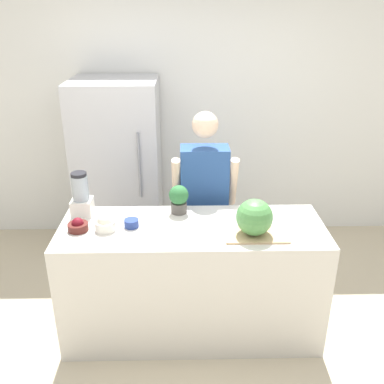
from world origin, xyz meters
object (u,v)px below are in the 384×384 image
object	(u,v)px
refrigerator	(119,169)
person	(204,204)
watermelon	(254,217)
blender	(81,196)
bowl_cream	(105,223)
potted_plant	(179,198)
bowl_small_blue	(131,223)
bowl_cherries	(78,226)

from	to	relation	value
refrigerator	person	distance (m)	1.06
watermelon	blender	xyz separation A→B (m)	(-1.22, 0.34, 0.01)
watermelon	bowl_cream	xyz separation A→B (m)	(-1.01, 0.10, -0.09)
person	blender	size ratio (longest dim) A/B	4.80
refrigerator	potted_plant	bearing A→B (deg)	-60.38
potted_plant	watermelon	bearing A→B (deg)	-35.33
bowl_small_blue	potted_plant	world-z (taller)	potted_plant
refrigerator	bowl_small_blue	xyz separation A→B (m)	(0.26, -1.26, 0.07)
blender	person	bearing A→B (deg)	20.96
refrigerator	watermelon	size ratio (longest dim) A/B	6.97
person	bowl_cherries	distance (m)	1.09
potted_plant	blender	bearing A→B (deg)	-178.62
bowl_small_blue	bowl_cherries	bearing A→B (deg)	-173.38
bowl_cherries	blender	size ratio (longest dim) A/B	0.42
bowl_small_blue	potted_plant	distance (m)	0.41
refrigerator	bowl_cream	xyz separation A→B (m)	(0.09, -1.30, 0.09)
bowl_cherries	refrigerator	bearing A→B (deg)	85.44
person	potted_plant	xyz separation A→B (m)	(-0.21, -0.34, 0.20)
potted_plant	bowl_cherries	bearing A→B (deg)	-159.25
person	bowl_cream	xyz separation A→B (m)	(-0.71, -0.60, 0.14)
refrigerator	bowl_small_blue	size ratio (longest dim) A/B	16.98
watermelon	bowl_cherries	world-z (taller)	watermelon
bowl_cream	bowl_small_blue	bearing A→B (deg)	13.67
bowl_cherries	watermelon	bearing A→B (deg)	-4.55
bowl_small_blue	potted_plant	size ratio (longest dim) A/B	0.47
blender	watermelon	bearing A→B (deg)	-15.63
bowl_cream	potted_plant	bearing A→B (deg)	27.53
refrigerator	bowl_cherries	world-z (taller)	refrigerator
person	refrigerator	bearing A→B (deg)	138.58
bowl_cream	blender	bearing A→B (deg)	130.40
potted_plant	refrigerator	bearing A→B (deg)	119.62
bowl_small_blue	potted_plant	xyz separation A→B (m)	(0.33, 0.22, 0.09)
person	watermelon	xyz separation A→B (m)	(0.30, -0.69, 0.23)
person	blender	world-z (taller)	person
person	bowl_cream	world-z (taller)	person
refrigerator	person	size ratio (longest dim) A/B	1.08
bowl_cherries	bowl_cream	bearing A→B (deg)	-0.04
bowl_cream	blender	distance (m)	0.34
bowl_cherries	potted_plant	xyz separation A→B (m)	(0.69, 0.26, 0.08)
person	potted_plant	world-z (taller)	person
bowl_cream	potted_plant	world-z (taller)	potted_plant
bowl_cream	bowl_small_blue	xyz separation A→B (m)	(0.17, 0.04, -0.02)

